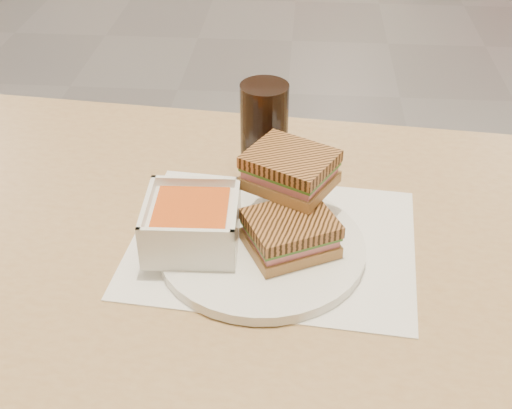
# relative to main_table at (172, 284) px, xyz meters

# --- Properties ---
(main_table) EXTENTS (1.26, 0.80, 0.75)m
(main_table) POSITION_rel_main_table_xyz_m (0.00, 0.00, 0.00)
(main_table) COLOR tan
(main_table) RESTS_ON ground
(tray_liner) EXTENTS (0.41, 0.33, 0.00)m
(tray_liner) POSITION_rel_main_table_xyz_m (0.15, -0.03, 0.12)
(tray_liner) COLOR white
(tray_liner) RESTS_ON main_table
(plate) EXTENTS (0.28, 0.28, 0.01)m
(plate) POSITION_rel_main_table_xyz_m (0.14, -0.05, 0.12)
(plate) COLOR white
(plate) RESTS_ON tray_liner
(soup_bowl) EXTENTS (0.13, 0.13, 0.06)m
(soup_bowl) POSITION_rel_main_table_xyz_m (0.05, -0.06, 0.16)
(soup_bowl) COLOR white
(soup_bowl) RESTS_ON plate
(panini_lower) EXTENTS (0.14, 0.13, 0.05)m
(panini_lower) POSITION_rel_main_table_xyz_m (0.18, -0.06, 0.16)
(panini_lower) COLOR #AE794A
(panini_lower) RESTS_ON plate
(panini_upper) EXTENTS (0.14, 0.13, 0.05)m
(panini_upper) POSITION_rel_main_table_xyz_m (0.17, 0.02, 0.21)
(panini_upper) COLOR #AE794A
(panini_upper) RESTS_ON panini_lower
(cola_glass) EXTENTS (0.07, 0.07, 0.16)m
(cola_glass) POSITION_rel_main_table_xyz_m (0.13, 0.14, 0.19)
(cola_glass) COLOR black
(cola_glass) RESTS_ON main_table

